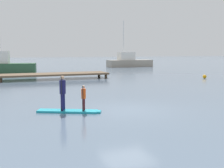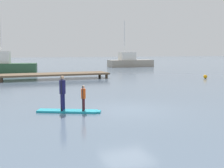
% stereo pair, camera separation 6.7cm
% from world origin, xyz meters
% --- Properties ---
extents(ground_plane, '(240.00, 240.00, 0.00)m').
position_xyz_m(ground_plane, '(0.00, 0.00, 0.00)').
color(ground_plane, slate).
extents(paddleboard_near, '(2.95, 1.79, 0.10)m').
position_xyz_m(paddleboard_near, '(-2.79, 0.62, 0.05)').
color(paddleboard_near, '#1E9EB2').
rests_on(paddleboard_near, ground).
extents(paddler_adult, '(0.39, 0.48, 1.65)m').
position_xyz_m(paddler_adult, '(-3.05, 0.74, 1.05)').
color(paddler_adult, '#19194C').
rests_on(paddler_adult, paddleboard_near).
extents(paddler_child_solo, '(0.28, 0.38, 1.20)m').
position_xyz_m(paddler_child_solo, '(-2.15, 0.30, 0.78)').
color(paddler_child_solo, '#4C1419').
rests_on(paddler_child_solo, paddleboard_near).
extents(motor_boat_small_navy, '(8.49, 2.75, 8.41)m').
position_xyz_m(motor_boat_small_navy, '(15.94, 34.59, 0.95)').
color(motor_boat_small_navy, '#9E9384').
rests_on(motor_boat_small_navy, ground).
extents(floating_dock, '(11.12, 2.94, 0.60)m').
position_xyz_m(floating_dock, '(-0.78, 16.69, 0.51)').
color(floating_dock, brown).
rests_on(floating_dock, ground).
extents(mooring_buoy_mid, '(0.40, 0.40, 0.40)m').
position_xyz_m(mooring_buoy_mid, '(14.32, 11.63, 0.20)').
color(mooring_buoy_mid, orange).
rests_on(mooring_buoy_mid, ground).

